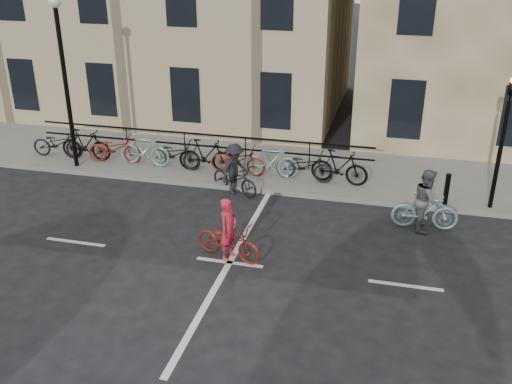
% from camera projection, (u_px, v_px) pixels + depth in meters
% --- Properties ---
extents(ground, '(120.00, 120.00, 0.00)m').
position_uv_depth(ground, '(230.00, 263.00, 13.30)').
color(ground, black).
rests_on(ground, ground).
extents(sidewalk, '(46.00, 4.00, 0.15)m').
position_uv_depth(sidewalk, '(167.00, 158.00, 19.48)').
color(sidewalk, slate).
rests_on(sidewalk, ground).
extents(traffic_light, '(0.18, 0.30, 3.90)m').
position_uv_depth(traffic_light, '(505.00, 127.00, 14.77)').
color(traffic_light, black).
rests_on(traffic_light, sidewalk).
extents(lamp_post, '(0.36, 0.36, 5.28)m').
position_uv_depth(lamp_post, '(63.00, 63.00, 17.23)').
color(lamp_post, black).
rests_on(lamp_post, sidewalk).
extents(bollard_east, '(0.14, 0.14, 0.90)m').
position_uv_depth(bollard_east, '(447.00, 189.00, 15.71)').
color(bollard_east, black).
rests_on(bollard_east, sidewalk).
extents(parked_bikes, '(11.45, 1.23, 1.05)m').
position_uv_depth(parked_bikes, '(189.00, 154.00, 18.13)').
color(parked_bikes, black).
rests_on(parked_bikes, sidewalk).
extents(cyclist_pink, '(1.81, 1.04, 1.52)m').
position_uv_depth(cyclist_pink, '(229.00, 238.00, 13.30)').
color(cyclist_pink, maroon).
rests_on(cyclist_pink, ground).
extents(cyclist_grey, '(1.71, 0.82, 1.64)m').
position_uv_depth(cyclist_grey, '(426.00, 205.00, 14.61)').
color(cyclist_grey, '#81A5A9').
rests_on(cyclist_grey, ground).
extents(cyclist_dark, '(1.79, 1.31, 1.52)m').
position_uv_depth(cyclist_dark, '(235.00, 174.00, 16.73)').
color(cyclist_dark, black).
rests_on(cyclist_dark, ground).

